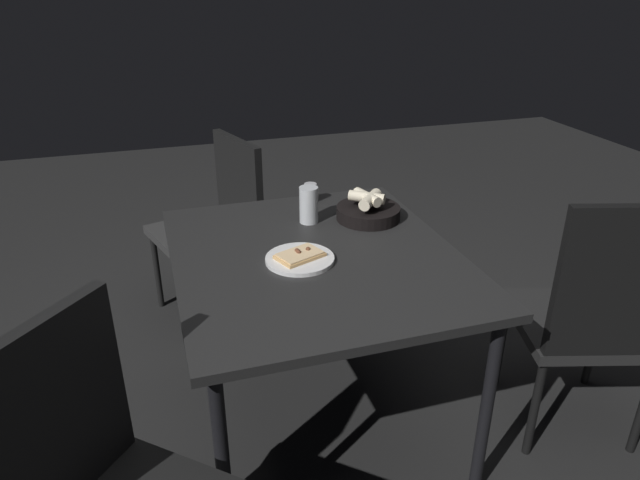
{
  "coord_description": "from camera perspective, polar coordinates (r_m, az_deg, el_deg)",
  "views": [
    {
      "loc": [
        0.5,
        1.65,
        1.58
      ],
      "look_at": [
        -0.01,
        0.02,
        0.77
      ],
      "focal_mm": 32.25,
      "sensor_mm": 36.0,
      "label": 1
    }
  ],
  "objects": [
    {
      "name": "ground",
      "position": [
        2.34,
        -0.37,
        -17.18
      ],
      "size": [
        8.0,
        8.0,
        0.0
      ],
      "primitive_type": "plane",
      "color": "black"
    },
    {
      "name": "dining_table",
      "position": [
        1.96,
        -0.42,
        -2.95
      ],
      "size": [
        0.94,
        1.07,
        0.71
      ],
      "color": "black",
      "rests_on": "ground"
    },
    {
      "name": "pizza_plate",
      "position": [
        1.88,
        -2.01,
        -1.8
      ],
      "size": [
        0.23,
        0.23,
        0.04
      ],
      "color": "white",
      "rests_on": "dining_table"
    },
    {
      "name": "bread_basket",
      "position": [
        2.19,
        4.77,
        2.97
      ],
      "size": [
        0.24,
        0.24,
        0.11
      ],
      "color": "black",
      "rests_on": "dining_table"
    },
    {
      "name": "beer_glass",
      "position": [
        2.15,
        -1.12,
        3.3
      ],
      "size": [
        0.07,
        0.07,
        0.14
      ],
      "color": "silver",
      "rests_on": "dining_table"
    },
    {
      "name": "pepper_shaker",
      "position": [
        2.35,
        -0.95,
        4.61
      ],
      "size": [
        0.05,
        0.05,
        0.08
      ],
      "color": "#BFB299",
      "rests_on": "dining_table"
    },
    {
      "name": "chair_near",
      "position": [
        2.81,
        -10.06,
        2.31
      ],
      "size": [
        0.55,
        0.55,
        0.87
      ],
      "color": "#2D2D2D",
      "rests_on": "ground"
    },
    {
      "name": "chair_spare",
      "position": [
        2.17,
        25.67,
        -6.4
      ],
      "size": [
        0.55,
        0.55,
        0.96
      ],
      "color": "black",
      "rests_on": "ground"
    }
  ]
}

